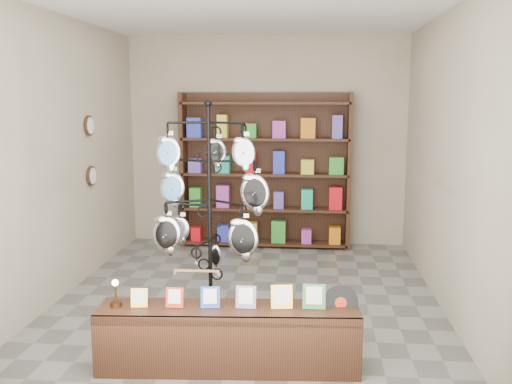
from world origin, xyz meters
TOP-DOWN VIEW (x-y plane):
  - ground at (0.00, 0.00)m, footprint 5.00×5.00m
  - room_envelope at (0.00, 0.00)m, footprint 5.00×5.00m
  - display_tree at (-0.25, -0.81)m, footprint 1.09×0.94m
  - front_shelf at (0.02, -1.53)m, footprint 2.07×0.56m
  - back_shelving at (0.00, 2.30)m, footprint 2.42×0.36m
  - wall_clocks at (-1.97, 0.80)m, footprint 0.03×0.24m

SIDE VIEW (x-z plane):
  - ground at x=0.00m, z-range 0.00..0.00m
  - front_shelf at x=0.02m, z-range -0.11..0.62m
  - back_shelving at x=0.00m, z-range -0.07..2.13m
  - display_tree at x=-0.25m, z-range 0.16..2.28m
  - wall_clocks at x=-1.97m, z-range 1.08..1.92m
  - room_envelope at x=0.00m, z-range -0.65..4.35m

